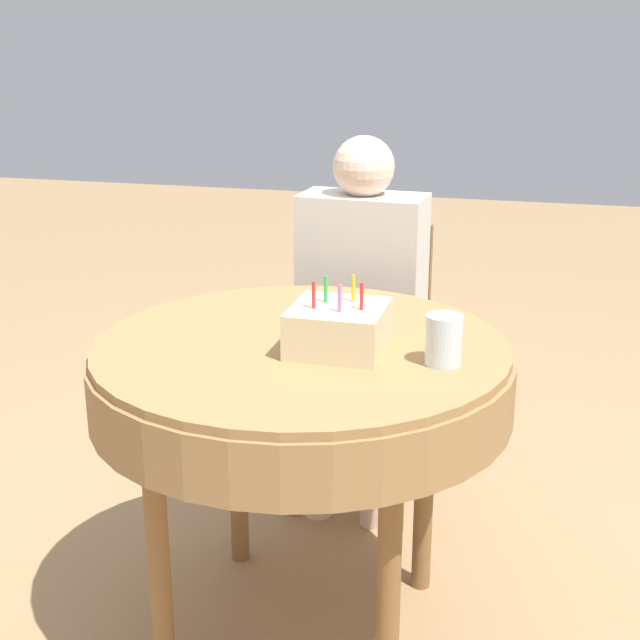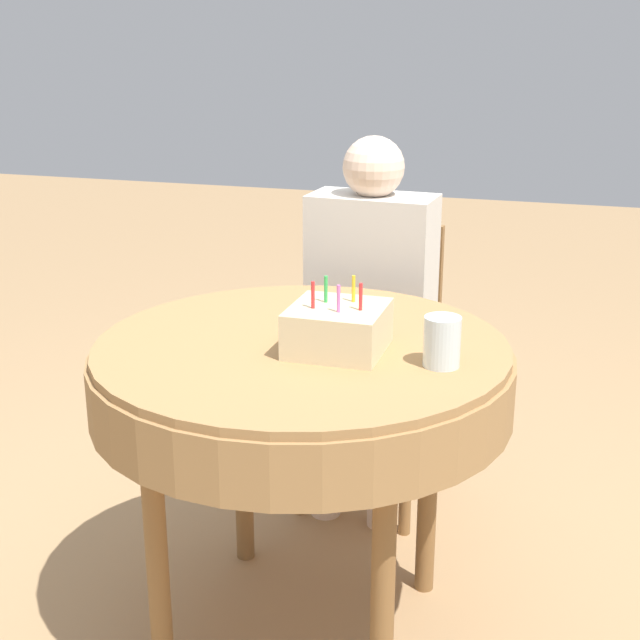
% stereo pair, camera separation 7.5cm
% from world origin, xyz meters
% --- Properties ---
extents(ground_plane, '(12.00, 12.00, 0.00)m').
position_xyz_m(ground_plane, '(0.00, 0.00, 0.00)').
color(ground_plane, '#A37F56').
extents(dining_table, '(0.95, 0.95, 0.76)m').
position_xyz_m(dining_table, '(0.00, 0.00, 0.66)').
color(dining_table, '#9E7547').
rests_on(dining_table, ground_plane).
extents(chair, '(0.41, 0.41, 0.86)m').
position_xyz_m(chair, '(-0.00, 0.75, 0.47)').
color(chair, brown).
rests_on(chair, ground_plane).
extents(person, '(0.37, 0.30, 1.14)m').
position_xyz_m(person, '(-0.01, 0.66, 0.68)').
color(person, beige).
rests_on(person, ground_plane).
extents(birthday_cake, '(0.20, 0.20, 0.16)m').
position_xyz_m(birthday_cake, '(0.09, -0.02, 0.81)').
color(birthday_cake, beige).
rests_on(birthday_cake, dining_table).
extents(drinking_glass, '(0.08, 0.08, 0.11)m').
position_xyz_m(drinking_glass, '(0.32, -0.05, 0.81)').
color(drinking_glass, silver).
rests_on(drinking_glass, dining_table).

